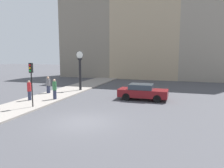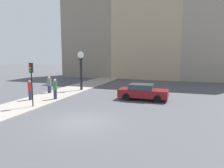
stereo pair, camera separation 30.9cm
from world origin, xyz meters
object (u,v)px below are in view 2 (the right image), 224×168
pedestrian_green_hoodie (55,89)px  pedestrian_grey_jacket (49,85)px  sedan_car (143,92)px  street_clock (81,70)px  traffic_light_near (31,75)px  pedestrian_red_top (30,90)px

pedestrian_green_hoodie → pedestrian_grey_jacket: (-2.37, 2.52, -0.07)m
sedan_car → street_clock: bearing=161.8°
traffic_light_near → pedestrian_green_hoodie: 3.37m
traffic_light_near → pedestrian_grey_jacket: 6.18m
street_clock → pedestrian_green_hoodie: (0.02, -5.30, -1.31)m
sedan_car → pedestrian_grey_jacket: (-9.90, -0.29, 0.23)m
pedestrian_grey_jacket → pedestrian_red_top: size_ratio=0.99×
pedestrian_green_hoodie → pedestrian_grey_jacket: pedestrian_green_hoodie is taller
pedestrian_red_top → sedan_car: bearing=22.1°
sedan_car → street_clock: street_clock is taller
sedan_car → street_clock: size_ratio=1.02×
pedestrian_green_hoodie → pedestrian_grey_jacket: 3.46m
pedestrian_grey_jacket → street_clock: bearing=49.9°
street_clock → pedestrian_red_top: 6.75m
traffic_light_near → pedestrian_grey_jacket: (-2.28, 5.52, -1.61)m
traffic_light_near → pedestrian_green_hoodie: size_ratio=1.86×
sedan_car → traffic_light_near: bearing=-142.7°
street_clock → pedestrian_green_hoodie: size_ratio=2.39×
sedan_car → traffic_light_near: (-7.62, -5.81, 1.84)m
pedestrian_green_hoodie → pedestrian_red_top: size_ratio=1.05×
traffic_light_near → sedan_car: bearing=37.3°
sedan_car → pedestrian_green_hoodie: bearing=-159.6°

